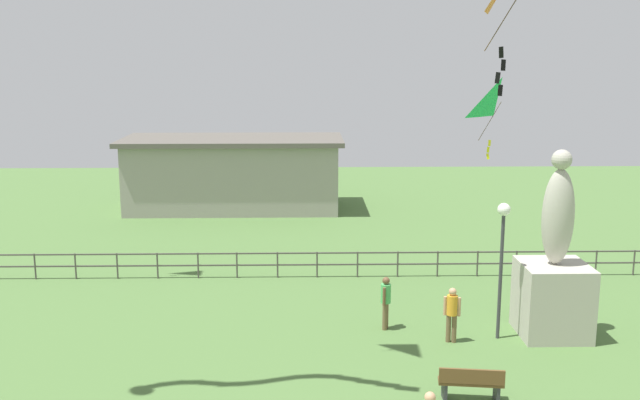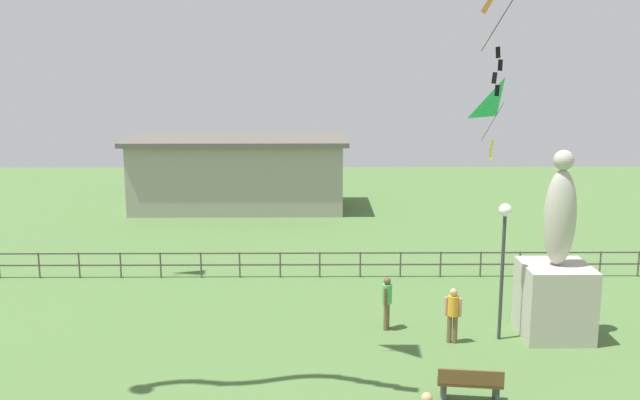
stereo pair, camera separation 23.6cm
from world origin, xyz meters
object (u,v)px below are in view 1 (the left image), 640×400
at_px(park_bench, 471,383).
at_px(kite_4, 501,103).
at_px(lamppost, 502,239).
at_px(person_1, 452,311).
at_px(person_0, 386,299).
at_px(statue_monument, 554,281).

xyz_separation_m(park_bench, kite_4, (2.46, 7.66, 5.94)).
relative_size(lamppost, park_bench, 2.55).
distance_m(person_1, kite_4, 7.20).
xyz_separation_m(person_1, kite_4, (2.20, 4.12, 5.49)).
bearing_deg(person_0, kite_4, 38.02).
bearing_deg(kite_4, person_0, -141.98).
bearing_deg(lamppost, person_1, -169.50).
height_order(person_1, kite_4, kite_4).
distance_m(park_bench, kite_4, 10.00).
height_order(statue_monument, lamppost, statue_monument).
bearing_deg(park_bench, person_1, 85.93).
xyz_separation_m(statue_monument, lamppost, (-1.60, -0.25, 1.30)).
bearing_deg(kite_4, person_1, -118.17).
height_order(statue_monument, person_1, statue_monument).
bearing_deg(person_1, park_bench, -94.07).
distance_m(statue_monument, person_0, 4.80).
bearing_deg(statue_monument, park_bench, -128.64).
distance_m(lamppost, person_1, 2.44).
bearing_deg(lamppost, person_0, 166.03).
bearing_deg(park_bench, statue_monument, 51.36).
bearing_deg(kite_4, statue_monument, -77.72).
xyz_separation_m(statue_monument, park_bench, (-3.24, -4.06, -1.14)).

